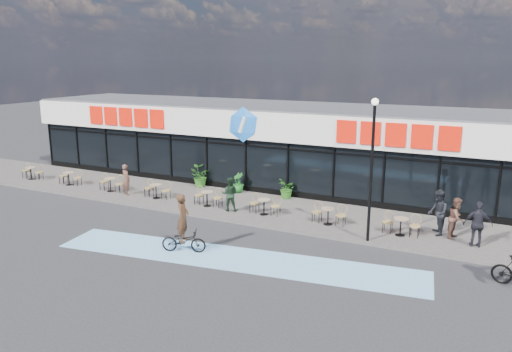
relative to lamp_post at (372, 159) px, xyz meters
The scene contains 22 objects.
ground 9.01m from the lamp_post, 163.97° to the right, with size 120.00×120.00×0.00m, color #28282B.
sidewalk 8.97m from the lamp_post, 164.63° to the left, with size 44.00×5.00×0.10m, color #615A56.
bike_lane 6.50m from the lamp_post, 136.51° to the right, with size 14.00×2.20×0.01m, color #7BB9E9.
building 11.11m from the lamp_post, 136.38° to the left, with size 30.60×6.57×4.75m.
lamp_post is the anchor object (origin of this frame).
bistro_set_0 21.11m from the lamp_post, behind, with size 1.54×0.62×0.90m.
bistro_set_1 18.02m from the lamp_post, behind, with size 1.54×0.62×0.90m.
bistro_set_2 14.95m from the lamp_post, behind, with size 1.54×0.62×0.90m.
bistro_set_3 11.91m from the lamp_post, behind, with size 1.54×0.62×0.90m.
bistro_set_4 8.93m from the lamp_post, behind, with size 1.54×0.62×0.90m.
bistro_set_5 6.11m from the lamp_post, 165.86° to the left, with size 1.54×0.62×0.90m.
bistro_set_6 3.80m from the lamp_post, 147.80° to the left, with size 1.54×0.62×0.90m.
bistro_set_7 3.34m from the lamp_post, 51.60° to the left, with size 1.54×0.62×0.90m.
potted_plant_left 11.88m from the lamp_post, 158.57° to the left, with size 1.10×0.95×1.22m, color #2B671D.
potted_plant_mid 9.61m from the lamp_post, 153.08° to the left, with size 0.62×0.62×1.10m, color #1C621F.
potted_plant_right 7.36m from the lamp_post, 141.67° to the left, with size 0.96×0.84×1.07m, color #2D6D1F.
patron_left 13.60m from the lamp_post, behind, with size 0.61×0.40×1.67m, color brown.
patron_right 7.47m from the lamp_post, behind, with size 0.80×0.63×1.65m, color black.
pedestrian_a 3.89m from the lamp_post, 40.06° to the left, with size 0.93×0.73×1.92m, color black.
pedestrian_b 4.42m from the lamp_post, 31.97° to the left, with size 0.82×0.64×1.69m, color brown.
pedestrian_c 4.78m from the lamp_post, 17.68° to the left, with size 1.07×0.44×1.82m, color black.
cyclist_a 7.77m from the lamp_post, 145.92° to the right, with size 1.82×1.14×2.29m.
Camera 1 is at (12.49, -16.59, 7.24)m, focal length 35.00 mm.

